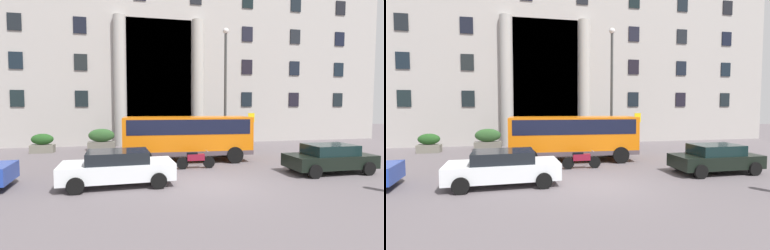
% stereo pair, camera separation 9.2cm
% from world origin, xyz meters
% --- Properties ---
extents(ground_plane, '(80.00, 64.00, 0.12)m').
position_xyz_m(ground_plane, '(0.00, 0.00, -0.06)').
color(ground_plane, '#5F565B').
extents(office_building_facade, '(39.35, 9.73, 16.79)m').
position_xyz_m(office_building_facade, '(-0.00, 17.47, 8.39)').
color(office_building_facade, '#ABA6A1').
rests_on(office_building_facade, ground_plane).
extents(orange_minibus, '(7.23, 2.96, 2.52)m').
position_xyz_m(orange_minibus, '(0.05, 5.50, 1.53)').
color(orange_minibus, orange).
rests_on(orange_minibus, ground_plane).
extents(bus_stop_sign, '(0.44, 0.08, 2.66)m').
position_xyz_m(bus_stop_sign, '(4.76, 7.34, 1.65)').
color(bus_stop_sign, '#969A20').
rests_on(bus_stop_sign, ground_plane).
extents(hedge_planter_entrance_left, '(1.61, 0.71, 1.36)m').
position_xyz_m(hedge_planter_entrance_left, '(4.51, 10.65, 0.66)').
color(hedge_planter_entrance_left, slate).
rests_on(hedge_planter_entrance_left, ground_plane).
extents(hedge_planter_far_west, '(1.86, 0.73, 1.52)m').
position_xyz_m(hedge_planter_far_west, '(-5.13, 10.65, 0.74)').
color(hedge_planter_far_west, '#666359').
rests_on(hedge_planter_far_west, ground_plane).
extents(hedge_planter_entrance_right, '(1.47, 0.75, 1.28)m').
position_xyz_m(hedge_planter_entrance_right, '(-8.91, 10.29, 0.62)').
color(hedge_planter_entrance_right, slate).
rests_on(hedge_planter_entrance_right, ground_plane).
extents(white_taxi_kerbside, '(4.45, 2.25, 1.37)m').
position_xyz_m(white_taxi_kerbside, '(-3.66, 0.91, 0.72)').
color(white_taxi_kerbside, silver).
rests_on(white_taxi_kerbside, ground_plane).
extents(parked_hatchback_near, '(4.06, 2.00, 1.34)m').
position_xyz_m(parked_hatchback_near, '(6.02, 1.08, 0.70)').
color(parked_hatchback_near, black).
rests_on(parked_hatchback_near, ground_plane).
extents(motorcycle_far_end, '(2.05, 0.62, 0.89)m').
position_xyz_m(motorcycle_far_end, '(-3.85, 3.09, 0.46)').
color(motorcycle_far_end, black).
rests_on(motorcycle_far_end, ground_plane).
extents(scooter_by_planter, '(1.97, 0.55, 0.89)m').
position_xyz_m(scooter_by_planter, '(-0.01, 3.22, 0.46)').
color(scooter_by_planter, black).
rests_on(scooter_by_planter, ground_plane).
extents(lamppost_plaza_centre, '(0.40, 0.40, 8.41)m').
position_xyz_m(lamppost_plaza_centre, '(3.29, 8.37, 4.84)').
color(lamppost_plaza_centre, '#3D3E3E').
rests_on(lamppost_plaza_centre, ground_plane).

